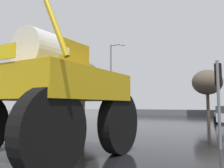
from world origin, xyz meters
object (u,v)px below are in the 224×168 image
object	(u,v)px
traffic_signal_near_left	(49,81)
streetlight_far_left	(112,77)
traffic_signal_near_right	(218,84)
bare_tree_left	(83,77)
oversize_sprayer	(52,93)
bare_tree_far_center	(207,82)

from	to	relation	value
traffic_signal_near_left	streetlight_far_left	size ratio (longest dim) A/B	0.48
traffic_signal_near_right	streetlight_far_left	distance (m)	17.80
traffic_signal_near_right	bare_tree_left	size ratio (longest dim) A/B	0.57
oversize_sprayer	traffic_signal_near_right	bearing A→B (deg)	-44.28
traffic_signal_near_left	bare_tree_far_center	size ratio (longest dim) A/B	0.60
streetlight_far_left	oversize_sprayer	bearing A→B (deg)	-66.12
oversize_sprayer	bare_tree_far_center	xyz separation A→B (m)	(0.48, 30.45, 2.85)
streetlight_far_left	bare_tree_left	xyz separation A→B (m)	(-0.93, -4.03, -0.29)
bare_tree_left	bare_tree_far_center	size ratio (longest dim) A/B	0.87
traffic_signal_near_left	traffic_signal_near_right	size ratio (longest dim) A/B	1.22
traffic_signal_near_left	streetlight_far_left	world-z (taller)	streetlight_far_left
bare_tree_left	oversize_sprayer	bearing A→B (deg)	-57.09
traffic_signal_near_left	oversize_sprayer	bearing A→B (deg)	-44.39
oversize_sprayer	bare_tree_left	world-z (taller)	bare_tree_left
streetlight_far_left	bare_tree_left	bearing A→B (deg)	-102.93
bare_tree_left	bare_tree_far_center	xyz separation A→B (m)	(9.06, 17.19, 0.46)
oversize_sprayer	streetlight_far_left	xyz separation A→B (m)	(-7.66, 17.29, 2.68)
traffic_signal_near_right	bare_tree_far_center	size ratio (longest dim) A/B	0.49
traffic_signal_near_right	streetlight_far_left	xyz separation A→B (m)	(-11.97, 12.97, 2.27)
streetlight_far_left	traffic_signal_near_left	bearing A→B (deg)	-75.93
oversize_sprayer	traffic_signal_near_right	distance (m)	6.12
oversize_sprayer	traffic_signal_near_left	xyz separation A→B (m)	(-4.40, 4.31, 0.96)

